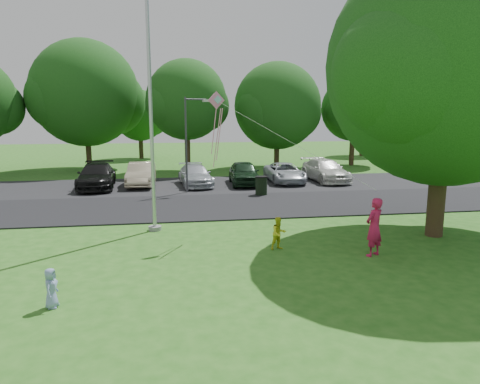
{
  "coord_description": "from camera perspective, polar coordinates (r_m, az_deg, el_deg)",
  "views": [
    {
      "loc": [
        -2.72,
        -11.45,
        4.4
      ],
      "look_at": [
        -0.3,
        4.0,
        1.6
      ],
      "focal_mm": 32.0,
      "sensor_mm": 36.0,
      "label": 1
    }
  ],
  "objects": [
    {
      "name": "ground",
      "position": [
        12.56,
        4.24,
        -10.38
      ],
      "size": [
        120.0,
        120.0,
        0.0
      ],
      "primitive_type": "plane",
      "color": "#29641A",
      "rests_on": "ground"
    },
    {
      "name": "park_road",
      "position": [
        21.09,
        -1.29,
        -1.81
      ],
      "size": [
        60.0,
        6.0,
        0.06
      ],
      "primitive_type": "cube",
      "color": "black",
      "rests_on": "ground"
    },
    {
      "name": "parking_strip",
      "position": [
        27.44,
        -3.09,
        0.97
      ],
      "size": [
        42.0,
        7.0,
        0.06
      ],
      "primitive_type": "cube",
      "color": "black",
      "rests_on": "ground"
    },
    {
      "name": "flagpole",
      "position": [
        16.47,
        -11.76,
        9.13
      ],
      "size": [
        0.5,
        0.5,
        10.0
      ],
      "color": "#B7BABF",
      "rests_on": "ground"
    },
    {
      "name": "street_lamp",
      "position": [
        24.52,
        -6.74,
        7.43
      ],
      "size": [
        1.49,
        0.6,
        5.44
      ],
      "rotation": [
        0.0,
        0.0,
        0.31
      ],
      "color": "#3F3F44",
      "rests_on": "ground"
    },
    {
      "name": "trash_can",
      "position": [
        23.79,
        2.85,
        0.82
      ],
      "size": [
        0.69,
        0.69,
        1.09
      ],
      "rotation": [
        0.0,
        0.0,
        -0.03
      ],
      "color": "black",
      "rests_on": "ground"
    },
    {
      "name": "big_tree",
      "position": [
        16.92,
        25.75,
        14.27
      ],
      "size": [
        9.07,
        8.36,
        10.28
      ],
      "rotation": [
        0.0,
        0.0,
        0.4
      ],
      "color": "#332316",
      "rests_on": "ground"
    },
    {
      "name": "tree_row",
      "position": [
        35.96,
        -2.05,
        12.23
      ],
      "size": [
        64.35,
        11.94,
        10.88
      ],
      "color": "#332316",
      "rests_on": "ground"
    },
    {
      "name": "horizon_trees",
      "position": [
        45.83,
        -0.38,
        10.03
      ],
      "size": [
        77.46,
        7.2,
        7.02
      ],
      "color": "#332316",
      "rests_on": "ground"
    },
    {
      "name": "parked_cars",
      "position": [
        27.35,
        -3.06,
        2.49
      ],
      "size": [
        17.09,
        5.69,
        1.49
      ],
      "color": "black",
      "rests_on": "ground"
    },
    {
      "name": "woman",
      "position": [
        14.14,
        17.45,
        -4.49
      ],
      "size": [
        0.82,
        0.72,
        1.88
      ],
      "primitive_type": "imported",
      "rotation": [
        0.0,
        0.0,
        3.65
      ],
      "color": "#C71A4C",
      "rests_on": "ground"
    },
    {
      "name": "child_yellow",
      "position": [
        14.3,
        5.19,
        -5.51
      ],
      "size": [
        0.63,
        0.56,
        1.1
      ],
      "primitive_type": "imported",
      "rotation": [
        0.0,
        0.0,
        0.3
      ],
      "color": "yellow",
      "rests_on": "ground"
    },
    {
      "name": "child_blue",
      "position": [
        11.01,
        -23.89,
        -11.63
      ],
      "size": [
        0.35,
        0.49,
        0.95
      ],
      "primitive_type": "imported",
      "rotation": [
        0.0,
        0.0,
        1.48
      ],
      "color": "#8497CB",
      "rests_on": "ground"
    },
    {
      "name": "kite",
      "position": [
        15.22,
        -2.73,
        10.33
      ],
      "size": [
        4.96,
        3.24,
        3.11
      ],
      "rotation": [
        0.0,
        0.0,
        0.29
      ],
      "color": "pink",
      "rests_on": "ground"
    }
  ]
}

